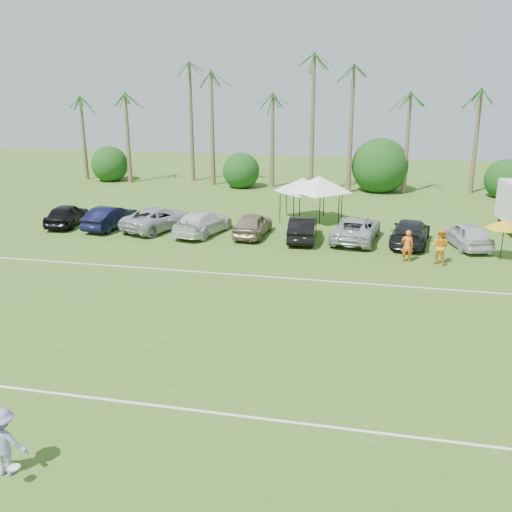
# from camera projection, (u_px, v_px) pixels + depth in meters

# --- Properties ---
(ground) EXTENTS (120.00, 120.00, 0.00)m
(ground) POSITION_uv_depth(u_px,v_px,m) (130.00, 447.00, 14.97)
(ground) COLOR #3B5F1C
(ground) RESTS_ON ground
(field_lines) EXTENTS (80.00, 12.10, 0.01)m
(field_lines) POSITION_uv_depth(u_px,v_px,m) (215.00, 324.00, 22.44)
(field_lines) COLOR white
(field_lines) RESTS_ON ground
(palm_tree_0) EXTENTS (2.40, 2.40, 8.90)m
(palm_tree_0) POSITION_uv_depth(u_px,v_px,m) (75.00, 99.00, 52.66)
(palm_tree_0) COLOR brown
(palm_tree_0) RESTS_ON ground
(palm_tree_1) EXTENTS (2.40, 2.40, 9.90)m
(palm_tree_1) POSITION_uv_depth(u_px,v_px,m) (124.00, 90.00, 51.40)
(palm_tree_1) COLOR brown
(palm_tree_1) RESTS_ON ground
(palm_tree_2) EXTENTS (2.40, 2.40, 10.90)m
(palm_tree_2) POSITION_uv_depth(u_px,v_px,m) (176.00, 80.00, 50.13)
(palm_tree_2) COLOR brown
(palm_tree_2) RESTS_ON ground
(palm_tree_3) EXTENTS (2.40, 2.40, 11.90)m
(palm_tree_3) POSITION_uv_depth(u_px,v_px,m) (220.00, 69.00, 49.07)
(palm_tree_3) COLOR brown
(palm_tree_3) RESTS_ON ground
(palm_tree_4) EXTENTS (2.40, 2.40, 8.90)m
(palm_tree_4) POSITION_uv_depth(u_px,v_px,m) (265.00, 101.00, 49.03)
(palm_tree_4) COLOR brown
(palm_tree_4) RESTS_ON ground
(palm_tree_5) EXTENTS (2.40, 2.40, 9.90)m
(palm_tree_5) POSITION_uv_depth(u_px,v_px,m) (312.00, 90.00, 47.96)
(palm_tree_5) COLOR brown
(palm_tree_5) RESTS_ON ground
(palm_tree_6) EXTENTS (2.40, 2.40, 10.90)m
(palm_tree_6) POSITION_uv_depth(u_px,v_px,m) (361.00, 80.00, 46.90)
(palm_tree_6) COLOR brown
(palm_tree_6) RESTS_ON ground
(palm_tree_7) EXTENTS (2.40, 2.40, 11.90)m
(palm_tree_7) POSITION_uv_depth(u_px,v_px,m) (411.00, 69.00, 45.84)
(palm_tree_7) COLOR brown
(palm_tree_7) RESTS_ON ground
(palm_tree_8) EXTENTS (2.40, 2.40, 8.90)m
(palm_tree_8) POSITION_uv_depth(u_px,v_px,m) (473.00, 102.00, 45.60)
(palm_tree_8) COLOR brown
(palm_tree_8) RESTS_ON ground
(bush_tree_0) EXTENTS (4.00, 4.00, 4.00)m
(bush_tree_0) POSITION_uv_depth(u_px,v_px,m) (114.00, 160.00, 54.68)
(bush_tree_0) COLOR brown
(bush_tree_0) RESTS_ON ground
(bush_tree_1) EXTENTS (4.00, 4.00, 4.00)m
(bush_tree_1) POSITION_uv_depth(u_px,v_px,m) (246.00, 164.00, 52.05)
(bush_tree_1) COLOR brown
(bush_tree_1) RESTS_ON ground
(bush_tree_2) EXTENTS (4.00, 4.00, 4.00)m
(bush_tree_2) POSITION_uv_depth(u_px,v_px,m) (380.00, 169.00, 49.63)
(bush_tree_2) COLOR brown
(bush_tree_2) RESTS_ON ground
(bush_tree_3) EXTENTS (4.00, 4.00, 4.00)m
(bush_tree_3) POSITION_uv_depth(u_px,v_px,m) (502.00, 172.00, 47.61)
(bush_tree_3) COLOR brown
(bush_tree_3) RESTS_ON ground
(sideline_player_a) EXTENTS (0.63, 0.41, 1.72)m
(sideline_player_a) POSITION_uv_depth(u_px,v_px,m) (407.00, 246.00, 29.95)
(sideline_player_a) COLOR orange
(sideline_player_a) RESTS_ON ground
(sideline_player_b) EXTENTS (1.13, 1.03, 1.88)m
(sideline_player_b) POSITION_uv_depth(u_px,v_px,m) (440.00, 246.00, 29.57)
(sideline_player_b) COLOR orange
(sideline_player_b) RESTS_ON ground
(canopy_tent_left) EXTENTS (4.13, 4.13, 3.34)m
(canopy_tent_left) POSITION_uv_depth(u_px,v_px,m) (303.00, 178.00, 38.54)
(canopy_tent_left) COLOR black
(canopy_tent_left) RESTS_ON ground
(canopy_tent_right) EXTENTS (4.49, 4.49, 3.64)m
(canopy_tent_right) POSITION_uv_depth(u_px,v_px,m) (319.00, 176.00, 37.60)
(canopy_tent_right) COLOR black
(canopy_tent_right) RESTS_ON ground
(market_umbrella) EXTENTS (1.95, 1.95, 2.17)m
(market_umbrella) POSITION_uv_depth(u_px,v_px,m) (505.00, 224.00, 29.95)
(market_umbrella) COLOR black
(market_umbrella) RESTS_ON ground
(frisbee_player) EXTENTS (1.20, 0.85, 1.77)m
(frisbee_player) POSITION_uv_depth(u_px,v_px,m) (4.00, 442.00, 13.72)
(frisbee_player) COLOR #8886BF
(frisbee_player) RESTS_ON ground
(parked_car_0) EXTENTS (2.20, 4.43, 1.45)m
(parked_car_0) POSITION_uv_depth(u_px,v_px,m) (67.00, 215.00, 37.43)
(parked_car_0) COLOR black
(parked_car_0) RESTS_ON ground
(parked_car_1) EXTENTS (2.13, 4.58, 1.45)m
(parked_car_1) POSITION_uv_depth(u_px,v_px,m) (110.00, 217.00, 36.73)
(parked_car_1) COLOR black
(parked_car_1) RESTS_ON ground
(parked_car_2) EXTENTS (4.07, 5.74, 1.45)m
(parked_car_2) POSITION_uv_depth(u_px,v_px,m) (158.00, 218.00, 36.44)
(parked_car_2) COLOR #ABAFB4
(parked_car_2) RESTS_ON ground
(parked_car_3) EXTENTS (3.11, 5.33, 1.45)m
(parked_car_3) POSITION_uv_depth(u_px,v_px,m) (203.00, 222.00, 35.40)
(parked_car_3) COLOR silver
(parked_car_3) RESTS_ON ground
(parked_car_4) EXTENTS (1.92, 4.34, 1.45)m
(parked_car_4) POSITION_uv_depth(u_px,v_px,m) (253.00, 224.00, 34.92)
(parked_car_4) COLOR gray
(parked_car_4) RESTS_ON ground
(parked_car_5) EXTENTS (1.81, 4.50, 1.45)m
(parked_car_5) POSITION_uv_depth(u_px,v_px,m) (303.00, 228.00, 34.02)
(parked_car_5) COLOR black
(parked_car_5) RESTS_ON ground
(parked_car_6) EXTENTS (2.99, 5.46, 1.45)m
(parked_car_6) POSITION_uv_depth(u_px,v_px,m) (356.00, 229.00, 33.90)
(parked_car_6) COLOR #AAADB1
(parked_car_6) RESTS_ON ground
(parked_car_7) EXTENTS (2.68, 5.23, 1.45)m
(parked_car_7) POSITION_uv_depth(u_px,v_px,m) (410.00, 232.00, 33.23)
(parked_car_7) COLOR black
(parked_car_7) RESTS_ON ground
(parked_car_8) EXTENTS (2.81, 4.57, 1.45)m
(parked_car_8) POSITION_uv_depth(u_px,v_px,m) (467.00, 235.00, 32.58)
(parked_car_8) COLOR silver
(parked_car_8) RESTS_ON ground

